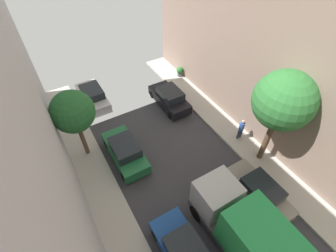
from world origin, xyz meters
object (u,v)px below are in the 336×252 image
at_px(street_tree_1, 284,101).
at_px(delivery_truck, 252,240).
at_px(street_tree_2, 73,112).
at_px(parked_car_left_5, 93,96).
at_px(parked_car_right_4, 170,98).
at_px(pedestrian, 241,128).
at_px(parked_car_right_3, 258,192).
at_px(potted_plant_1, 180,71).
at_px(parked_car_left_4, 125,151).

bearing_deg(street_tree_1, delivery_truck, -141.97).
bearing_deg(street_tree_2, parked_car_left_5, 67.19).
bearing_deg(parked_car_right_4, delivery_truck, -102.78).
relative_size(parked_car_right_4, pedestrian, 2.44).
bearing_deg(parked_car_right_4, street_tree_2, -167.75).
height_order(parked_car_right_3, potted_plant_1, parked_car_right_3).
relative_size(parked_car_right_4, street_tree_2, 0.83).
bearing_deg(parked_car_right_3, parked_car_right_4, 90.00).
height_order(street_tree_2, potted_plant_1, street_tree_2).
xyz_separation_m(parked_car_left_4, street_tree_2, (-2.13, 1.69, 3.14)).
bearing_deg(potted_plant_1, parked_car_right_4, -133.93).
height_order(parked_car_left_5, pedestrian, pedestrian).
bearing_deg(street_tree_2, parked_car_left_4, -38.47).
xyz_separation_m(parked_car_right_3, potted_plant_1, (2.94, 13.06, -0.05)).
height_order(parked_car_right_4, street_tree_2, street_tree_2).
relative_size(parked_car_left_4, parked_car_left_5, 1.00).
distance_m(parked_car_right_4, street_tree_2, 8.32).
bearing_deg(parked_car_left_4, street_tree_2, 141.53).
bearing_deg(parked_car_left_4, street_tree_1, -30.60).
bearing_deg(street_tree_1, parked_car_left_4, 149.40).
xyz_separation_m(parked_car_right_4, potted_plant_1, (2.94, 3.06, -0.05)).
bearing_deg(potted_plant_1, parked_car_right_3, -102.70).
xyz_separation_m(parked_car_right_3, street_tree_1, (2.38, 2.08, 4.29)).
height_order(parked_car_left_5, parked_car_right_3, same).
height_order(parked_car_right_4, potted_plant_1, parked_car_right_4).
height_order(parked_car_left_4, parked_car_right_4, same).
bearing_deg(parked_car_left_5, street_tree_2, -112.81).
relative_size(delivery_truck, street_tree_2, 1.31).
bearing_deg(delivery_truck, street_tree_2, 115.20).
bearing_deg(parked_car_right_4, street_tree_1, -73.30).
bearing_deg(parked_car_right_4, parked_car_left_4, -148.34).
bearing_deg(parked_car_left_5, potted_plant_1, -2.58).
xyz_separation_m(street_tree_1, potted_plant_1, (0.56, 10.99, -4.33)).
xyz_separation_m(street_tree_1, street_tree_2, (-9.91, 6.29, -1.14)).
height_order(parked_car_left_4, potted_plant_1, parked_car_left_4).
xyz_separation_m(parked_car_right_3, delivery_truck, (-2.70, -1.89, 1.07)).
bearing_deg(parked_car_right_3, street_tree_1, 41.14).
bearing_deg(delivery_truck, parked_car_left_4, 107.48).
bearing_deg(parked_car_right_3, parked_car_left_4, 128.95).
relative_size(parked_car_left_5, delivery_truck, 0.64).
distance_m(parked_car_left_4, street_tree_1, 10.00).
relative_size(parked_car_left_4, delivery_truck, 0.64).
height_order(street_tree_1, street_tree_2, street_tree_1).
height_order(parked_car_left_5, potted_plant_1, parked_car_left_5).
height_order(pedestrian, street_tree_2, street_tree_2).
bearing_deg(parked_car_right_4, potted_plant_1, 46.07).
relative_size(parked_car_left_5, parked_car_right_3, 1.00).
xyz_separation_m(pedestrian, street_tree_1, (-0.01, -2.06, 3.93)).
bearing_deg(parked_car_right_4, pedestrian, -67.88).
height_order(parked_car_left_4, street_tree_1, street_tree_1).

